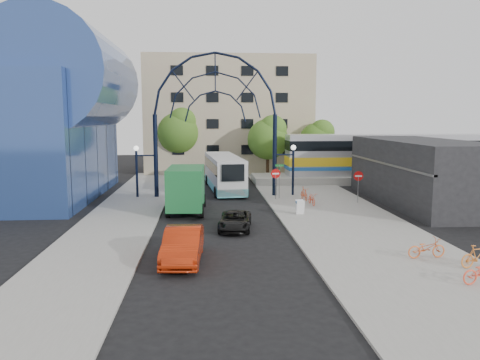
{
  "coord_description": "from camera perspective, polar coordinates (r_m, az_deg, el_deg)",
  "views": [
    {
      "loc": [
        -0.85,
        -25.27,
        6.77
      ],
      "look_at": [
        1.46,
        6.0,
        2.54
      ],
      "focal_mm": 35.0,
      "sensor_mm": 36.0,
      "label": 1
    }
  ],
  "objects": [
    {
      "name": "bike_far_a",
      "position": [
        24.09,
        21.78,
        -7.7
      ],
      "size": [
        1.9,
        0.78,
        0.98
      ],
      "primitive_type": "imported",
      "rotation": [
        0.0,
        0.0,
        1.64
      ],
      "color": "orange",
      "rests_on": "sidewalk_east"
    },
    {
      "name": "apartment_block",
      "position": [
        60.31,
        -1.53,
        7.9
      ],
      "size": [
        20.0,
        12.1,
        14.0
      ],
      "color": "tan",
      "rests_on": "ground"
    },
    {
      "name": "commercial_block_east",
      "position": [
        39.32,
        21.19,
        0.93
      ],
      "size": [
        6.0,
        16.0,
        5.0
      ],
      "primitive_type": "cube",
      "color": "black",
      "rests_on": "ground"
    },
    {
      "name": "bike_near_a",
      "position": [
        36.15,
        8.76,
        -2.27
      ],
      "size": [
        0.67,
        1.76,
        0.92
      ],
      "primitive_type": "imported",
      "rotation": [
        0.0,
        0.0,
        0.03
      ],
      "color": "#FC5732",
      "rests_on": "sidewalk_east"
    },
    {
      "name": "black_suv",
      "position": [
        28.34,
        -0.6,
        -4.98
      ],
      "size": [
        2.35,
        4.23,
        1.12
      ],
      "primitive_type": "imported",
      "rotation": [
        0.0,
        0.0,
        -0.13
      ],
      "color": "black",
      "rests_on": "ground"
    },
    {
      "name": "tree_north_a",
      "position": [
        51.71,
        3.55,
        5.27
      ],
      "size": [
        4.48,
        4.48,
        7.0
      ],
      "color": "#382314",
      "rests_on": "ground"
    },
    {
      "name": "street_name_sign",
      "position": [
        38.63,
        4.82,
        0.76
      ],
      "size": [
        0.7,
        0.7,
        2.8
      ],
      "color": "slate",
      "rests_on": "sidewalk_east"
    },
    {
      "name": "train_platform",
      "position": [
        52.05,
        19.43,
        0.22
      ],
      "size": [
        32.0,
        5.0,
        0.8
      ],
      "primitive_type": "cube",
      "color": "gray",
      "rests_on": "ground"
    },
    {
      "name": "sidewalk_east",
      "position": [
        31.3,
        12.35,
        -4.88
      ],
      "size": [
        8.0,
        56.0,
        0.12
      ],
      "primitive_type": "cube",
      "color": "gray",
      "rests_on": "ground"
    },
    {
      "name": "do_not_enter_sign",
      "position": [
        37.51,
        14.23,
        0.1
      ],
      "size": [
        0.76,
        0.07,
        2.48
      ],
      "color": "slate",
      "rests_on": "sidewalk_east"
    },
    {
      "name": "red_sedan",
      "position": [
        22.35,
        -6.99,
        -7.87
      ],
      "size": [
        1.95,
        4.94,
        1.6
      ],
      "primitive_type": "imported",
      "rotation": [
        0.0,
        0.0,
        -0.05
      ],
      "color": "#A9240A",
      "rests_on": "ground"
    },
    {
      "name": "green_truck",
      "position": [
        33.73,
        -6.5,
        -1.1
      ],
      "size": [
        2.72,
        6.61,
        3.3
      ],
      "rotation": [
        0.0,
        0.0,
        -0.03
      ],
      "color": "black",
      "rests_on": "ground"
    },
    {
      "name": "stop_sign",
      "position": [
        37.99,
        4.37,
        0.44
      ],
      "size": [
        0.8,
        0.07,
        2.5
      ],
      "color": "slate",
      "rests_on": "sidewalk_east"
    },
    {
      "name": "train_car",
      "position": [
        51.81,
        19.55,
        2.96
      ],
      "size": [
        25.1,
        3.05,
        4.2
      ],
      "color": "#B7B7BC",
      "rests_on": "train_platform"
    },
    {
      "name": "plaza_west",
      "position": [
        32.47,
        -14.19,
        -4.48
      ],
      "size": [
        5.0,
        50.0,
        0.12
      ],
      "primitive_type": "cube",
      "color": "gray",
      "rests_on": "ground"
    },
    {
      "name": "ground",
      "position": [
        26.17,
        -2.23,
        -7.31
      ],
      "size": [
        120.0,
        120.0,
        0.0
      ],
      "primitive_type": "plane",
      "color": "black",
      "rests_on": "ground"
    },
    {
      "name": "bike_near_b",
      "position": [
        37.99,
        7.82,
        -1.67
      ],
      "size": [
        0.64,
        1.77,
        1.04
      ],
      "primitive_type": "imported",
      "rotation": [
        0.0,
        0.0,
        0.09
      ],
      "color": "#EA592E",
      "rests_on": "sidewalk_east"
    },
    {
      "name": "tree_north_c",
      "position": [
        54.81,
        9.51,
        4.97
      ],
      "size": [
        4.16,
        4.16,
        6.5
      ],
      "color": "#382314",
      "rests_on": "ground"
    },
    {
      "name": "tree_north_b",
      "position": [
        55.3,
        -7.4,
        6.06
      ],
      "size": [
        5.12,
        5.12,
        8.0
      ],
      "color": "#382314",
      "rests_on": "ground"
    },
    {
      "name": "bike_far_b",
      "position": [
        23.54,
        26.99,
        -8.27
      ],
      "size": [
        1.8,
        0.82,
        1.04
      ],
      "primitive_type": "imported",
      "rotation": [
        0.0,
        0.0,
        1.77
      ],
      "color": "orange",
      "rests_on": "sidewalk_east"
    },
    {
      "name": "transit_hall",
      "position": [
        42.78,
        -24.15,
        6.92
      ],
      "size": [
        16.5,
        18.0,
        14.5
      ],
      "color": "#2D488A",
      "rests_on": "ground"
    },
    {
      "name": "city_bus",
      "position": [
        43.72,
        -1.98,
        0.97
      ],
      "size": [
        3.57,
        11.73,
        3.17
      ],
      "rotation": [
        0.0,
        0.0,
        0.09
      ],
      "color": "silver",
      "rests_on": "ground"
    },
    {
      "name": "sandwich_board",
      "position": [
        32.47,
        7.33,
        -3.08
      ],
      "size": [
        0.55,
        0.61,
        0.99
      ],
      "color": "white",
      "rests_on": "sidewalk_east"
    },
    {
      "name": "gateway_arch",
      "position": [
        39.32,
        -3.02,
        10.28
      ],
      "size": [
        13.64,
        0.44,
        12.1
      ],
      "color": "black",
      "rests_on": "ground"
    }
  ]
}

